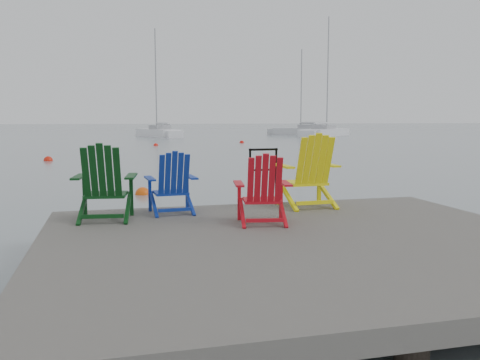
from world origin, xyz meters
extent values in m
plane|color=slate|center=(0.00, 0.00, 0.00)|extent=(400.00, 400.00, 0.00)
cube|color=#322F2C|center=(0.00, 0.00, 0.40)|extent=(6.00, 5.00, 0.20)
cylinder|color=black|center=(-2.70, 2.20, -0.30)|extent=(0.26, 0.26, 1.20)
cylinder|color=black|center=(0.00, 2.20, -0.30)|extent=(0.26, 0.26, 1.20)
cylinder|color=black|center=(2.70, 2.20, -0.30)|extent=(0.26, 0.26, 1.20)
cylinder|color=black|center=(0.03, 2.45, 0.95)|extent=(0.04, 0.04, 0.90)
cylinder|color=black|center=(0.47, 2.45, 0.95)|extent=(0.04, 0.04, 0.90)
cylinder|color=black|center=(0.25, 2.45, 1.38)|extent=(0.48, 0.04, 0.04)
cylinder|color=black|center=(0.25, 2.45, 1.05)|extent=(0.44, 0.03, 0.03)
cube|color=#0A3811|center=(-2.21, 1.77, 0.83)|extent=(0.60, 0.55, 0.04)
cube|color=#0A3811|center=(-2.50, 2.02, 0.79)|extent=(0.06, 0.06, 0.57)
cube|color=#0A3811|center=(-1.87, 1.93, 0.79)|extent=(0.06, 0.06, 0.57)
cube|color=#0A3811|center=(-2.56, 1.80, 1.09)|extent=(0.20, 0.64, 0.03)
cube|color=#0A3811|center=(-1.87, 1.71, 1.09)|extent=(0.20, 0.64, 0.03)
cube|color=#0A3811|center=(-2.26, 1.44, 1.18)|extent=(0.53, 0.33, 0.70)
cube|color=navy|center=(-1.29, 2.04, 0.79)|extent=(0.50, 0.45, 0.04)
cube|color=navy|center=(-1.59, 2.20, 0.75)|extent=(0.05, 0.05, 0.50)
cube|color=navy|center=(-1.02, 2.24, 0.75)|extent=(0.05, 0.05, 0.50)
cube|color=navy|center=(-1.60, 2.01, 1.01)|extent=(0.14, 0.55, 0.02)
cube|color=navy|center=(-0.99, 2.05, 1.01)|extent=(0.14, 0.55, 0.02)
cube|color=navy|center=(-1.28, 1.75, 1.09)|extent=(0.45, 0.26, 0.61)
cube|color=red|center=(-0.21, 1.01, 0.80)|extent=(0.55, 0.50, 0.04)
cube|color=red|center=(-0.46, 1.23, 0.76)|extent=(0.05, 0.05, 0.51)
cube|color=red|center=(0.11, 1.14, 0.76)|extent=(0.05, 0.05, 0.51)
cube|color=red|center=(-0.51, 1.04, 1.02)|extent=(0.20, 0.56, 0.03)
cube|color=red|center=(0.10, 0.94, 1.02)|extent=(0.20, 0.56, 0.03)
cube|color=red|center=(-0.26, 0.72, 1.10)|extent=(0.48, 0.31, 0.62)
cube|color=#FAF00D|center=(0.83, 2.10, 0.86)|extent=(0.61, 0.55, 0.04)
cube|color=#FAF00D|center=(0.47, 2.31, 0.81)|extent=(0.06, 0.06, 0.63)
cube|color=#FAF00D|center=(1.18, 2.33, 0.81)|extent=(0.06, 0.06, 0.63)
cube|color=#FAF00D|center=(0.45, 2.06, 1.14)|extent=(0.16, 0.69, 0.03)
cube|color=#FAF00D|center=(1.21, 2.09, 1.14)|extent=(0.16, 0.69, 0.03)
cube|color=#FAF00D|center=(0.84, 1.74, 1.24)|extent=(0.56, 0.31, 0.77)
cube|color=white|center=(2.79, 49.32, 0.25)|extent=(4.38, 8.69, 1.10)
cube|color=#9E9EA3|center=(2.90, 48.91, 0.95)|extent=(2.16, 2.84, 0.55)
cylinder|color=gray|center=(2.67, 49.72, 6.06)|extent=(0.12, 0.12, 10.51)
cube|color=white|center=(20.86, 46.87, 0.25)|extent=(8.52, 8.78, 1.10)
cube|color=#9E9EA3|center=(20.53, 46.52, 0.95)|extent=(3.29, 3.33, 0.55)
cylinder|color=gray|center=(21.19, 47.22, 6.87)|extent=(0.12, 0.12, 12.14)
cube|color=silver|center=(20.25, 51.74, 0.25)|extent=(7.55, 4.61, 1.10)
cube|color=#9E9EA3|center=(20.60, 51.60, 0.95)|extent=(2.56, 2.09, 0.55)
cylinder|color=gray|center=(19.91, 51.88, 5.41)|extent=(0.12, 0.12, 9.22)
sphere|color=#DE500D|center=(-1.40, 7.36, 0.00)|extent=(0.37, 0.37, 0.37)
sphere|color=red|center=(-4.89, 18.87, 0.00)|extent=(0.41, 0.41, 0.41)
sphere|color=red|center=(7.90, 33.51, 0.00)|extent=(0.37, 0.37, 0.37)
sphere|color=red|center=(0.95, 30.94, 0.00)|extent=(0.34, 0.34, 0.34)
camera|label=1|loc=(-2.12, -5.37, 1.87)|focal=38.00mm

